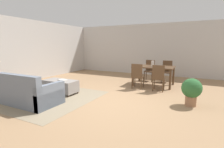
% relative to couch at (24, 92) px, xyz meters
% --- Properties ---
extents(ground_plane, '(10.80, 10.80, 0.00)m').
position_rel_couch_xyz_m(ground_plane, '(2.03, 1.17, -0.29)').
color(ground_plane, '#9E7A56').
extents(wall_back, '(9.00, 0.12, 2.70)m').
position_rel_couch_xyz_m(wall_back, '(2.03, 6.17, 1.06)').
color(wall_back, beige).
rests_on(wall_back, ground_plane).
extents(wall_left, '(0.12, 11.00, 2.70)m').
position_rel_couch_xyz_m(wall_left, '(-2.47, 1.67, 1.06)').
color(wall_left, beige).
rests_on(wall_left, ground_plane).
extents(area_rug, '(3.00, 2.80, 0.01)m').
position_rel_couch_xyz_m(area_rug, '(0.12, 0.61, -0.29)').
color(area_rug, gray).
rests_on(area_rug, ground_plane).
extents(couch, '(2.07, 0.91, 0.86)m').
position_rel_couch_xyz_m(couch, '(0.00, 0.00, 0.00)').
color(couch, slate).
rests_on(couch, ground_plane).
extents(ottoman_table, '(1.13, 0.56, 0.44)m').
position_rel_couch_xyz_m(ottoman_table, '(0.24, 1.17, -0.04)').
color(ottoman_table, gray).
rests_on(ottoman_table, ground_plane).
extents(dining_table, '(1.53, 0.99, 0.76)m').
position_rel_couch_xyz_m(dining_table, '(2.71, 3.71, 0.38)').
color(dining_table, '#513823').
rests_on(dining_table, ground_plane).
extents(dining_chair_near_left, '(0.41, 0.41, 0.92)m').
position_rel_couch_xyz_m(dining_chair_near_left, '(2.32, 2.89, 0.23)').
color(dining_chair_near_left, '#513823').
rests_on(dining_chair_near_left, ground_plane).
extents(dining_chair_near_right, '(0.43, 0.43, 0.92)m').
position_rel_couch_xyz_m(dining_chair_near_right, '(3.08, 2.87, 0.23)').
color(dining_chair_near_right, '#513823').
rests_on(dining_chair_near_right, ground_plane).
extents(dining_chair_far_left, '(0.40, 0.40, 0.92)m').
position_rel_couch_xyz_m(dining_chair_far_left, '(2.34, 4.56, 0.23)').
color(dining_chair_far_left, '#513823').
rests_on(dining_chair_far_left, ground_plane).
extents(dining_chair_far_right, '(0.41, 0.41, 0.92)m').
position_rel_couch_xyz_m(dining_chair_far_right, '(3.08, 4.60, 0.23)').
color(dining_chair_far_right, '#513823').
rests_on(dining_chair_far_right, ground_plane).
extents(vase_centerpiece, '(0.11, 0.11, 0.22)m').
position_rel_couch_xyz_m(vase_centerpiece, '(2.67, 3.69, 0.58)').
color(vase_centerpiece, silver).
rests_on(vase_centerpiece, dining_table).
extents(book_on_ottoman, '(0.27, 0.21, 0.03)m').
position_rel_couch_xyz_m(book_on_ottoman, '(0.32, 1.18, 0.17)').
color(book_on_ottoman, silver).
rests_on(book_on_ottoman, ottoman_table).
extents(potted_plant, '(0.51, 0.51, 0.73)m').
position_rel_couch_xyz_m(potted_plant, '(4.16, 1.81, 0.14)').
color(potted_plant, '#996B4C').
rests_on(potted_plant, ground_plane).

